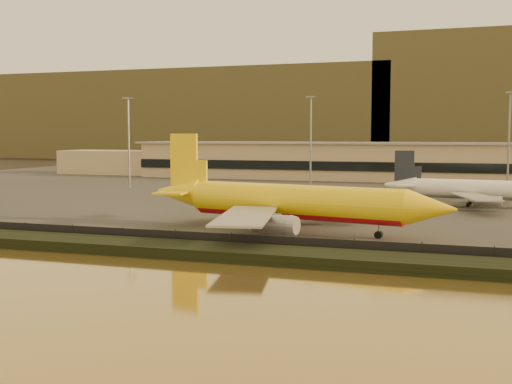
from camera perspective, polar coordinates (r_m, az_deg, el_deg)
ground at (r=96.35m, az=-0.59°, el=-3.96°), size 900.00×900.00×0.00m
embankment at (r=80.58m, az=-4.55°, el=-5.26°), size 320.00×7.00×1.40m
tarmac at (r=188.14m, az=8.88°, el=0.43°), size 320.00×220.00×0.20m
perimeter_fence at (r=84.11m, az=-3.48°, el=-4.40°), size 300.00×0.05×2.20m
terminal_building at (r=220.44m, az=6.50°, el=2.73°), size 202.00×25.00×12.60m
apron_light_masts at (r=165.73m, az=12.94°, el=5.15°), size 152.20×12.20×25.40m
distant_hills at (r=433.36m, az=11.65°, el=7.12°), size 470.00×160.00×70.00m
dhl_cargo_jet at (r=99.51m, az=3.03°, el=-0.93°), size 50.70×48.98×15.19m
white_narrowbody_jet at (r=142.41m, az=19.30°, el=0.17°), size 40.33×39.18×11.58m
gse_vehicle_yellow at (r=123.66m, az=5.35°, el=-1.40°), size 4.74×2.53×2.05m
gse_vehicle_white at (r=134.81m, az=-0.99°, el=-0.91°), size 4.25×2.76×1.76m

